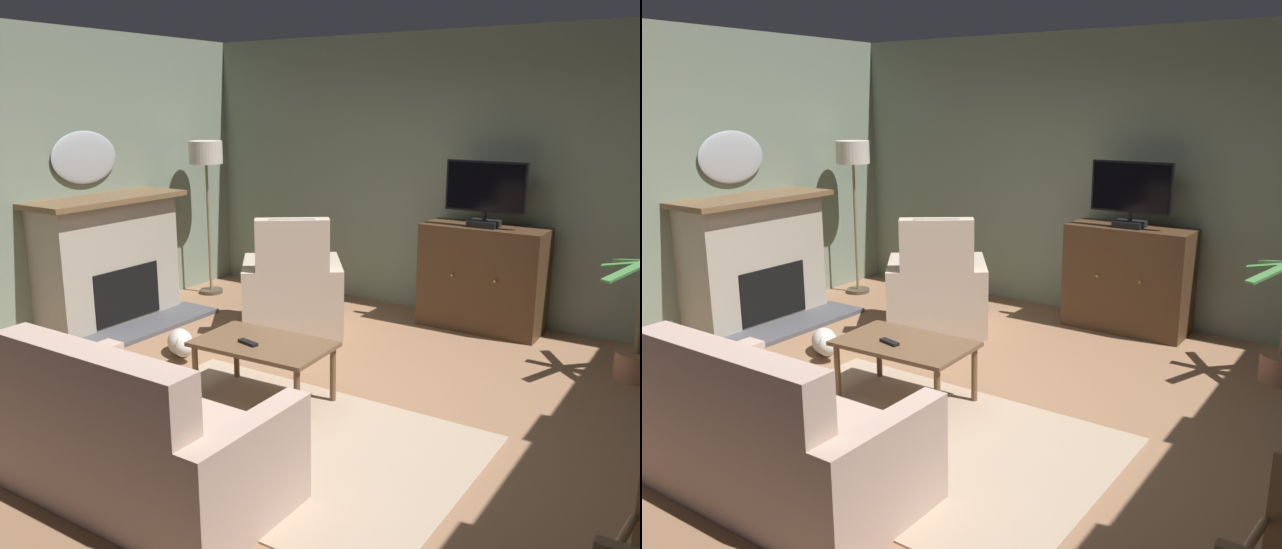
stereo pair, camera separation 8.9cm
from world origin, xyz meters
TOP-DOWN VIEW (x-y plane):
  - ground_plane at (0.00, 0.00)m, footprint 6.71×6.15m
  - wall_back at (0.00, 2.82)m, footprint 6.71×0.10m
  - wall_left at (-3.11, 0.00)m, footprint 0.10×6.15m
  - rug_central at (0.04, -0.46)m, footprint 2.56×1.74m
  - fireplace at (-2.78, 0.67)m, footprint 0.97×1.60m
  - wall_mirror_oval at (-3.03, 0.67)m, footprint 0.06×0.75m
  - tv_cabinet at (0.35, 2.47)m, footprint 1.16×0.51m
  - television at (0.35, 2.42)m, footprint 0.76×0.20m
  - coffee_table at (-0.38, 0.00)m, footprint 1.00×0.63m
  - tv_remote at (-0.44, -0.09)m, footprint 0.18×0.08m
  - sofa_floral at (-0.18, -1.36)m, footprint 1.60×0.87m
  - armchair_near_window at (-1.15, 1.46)m, footprint 1.26×1.25m
  - potted_plant_leafy_by_curtain at (1.83, 1.93)m, footprint 0.84×0.81m
  - cat at (-1.54, 0.34)m, footprint 0.57×0.52m
  - floor_lamp at (-2.68, 2.00)m, footprint 0.37×0.37m

SIDE VIEW (x-z plane):
  - ground_plane at x=0.00m, z-range -0.04..0.00m
  - rug_central at x=0.04m, z-range 0.00..0.01m
  - cat at x=-1.54m, z-range 0.00..0.23m
  - potted_plant_leafy_by_curtain at x=1.83m, z-range -0.23..0.75m
  - sofa_floral at x=-0.18m, z-range -0.16..0.79m
  - armchair_near_window at x=-1.15m, z-range -0.22..0.92m
  - coffee_table at x=-0.38m, z-range 0.18..0.63m
  - tv_remote at x=-0.44m, z-range 0.46..0.48m
  - tv_cabinet at x=0.35m, z-range -0.02..0.98m
  - fireplace at x=-2.78m, z-range -0.02..1.23m
  - television at x=0.35m, z-range 1.02..1.63m
  - wall_back at x=0.00m, z-range 0.00..2.81m
  - wall_left at x=-3.11m, z-range 0.00..2.81m
  - floor_lamp at x=-2.68m, z-range 0.59..2.31m
  - wall_mirror_oval at x=-3.03m, z-range 1.36..1.87m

